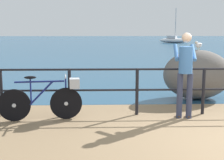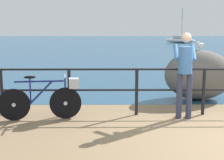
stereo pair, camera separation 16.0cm
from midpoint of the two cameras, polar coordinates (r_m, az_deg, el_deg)
The scene contains 8 objects.
ground_plane at distance 25.08m, azimuth 4.30°, elevation 4.84°, with size 120.00×120.00×0.10m, color #846B4C.
sea_surface at distance 52.55m, azimuth 1.74°, elevation 7.17°, with size 120.00×90.00×0.01m, color navy.
promenade_railing at distance 7.00m, azimuth 17.19°, elevation -1.02°, with size 8.80×0.07×1.02m.
bicycle at distance 6.49m, azimuth -11.16°, elevation -3.15°, with size 1.69×0.48×0.92m.
person_at_railing at distance 6.55m, azimuth 13.97°, elevation 1.56°, with size 0.51×0.66×1.78m.
breakwater_boulder_main at distance 8.54m, azimuth 16.17°, elevation 0.91°, with size 1.81×1.27×1.31m.
seagull at distance 8.51m, azimuth 16.47°, elevation 6.26°, with size 0.30×0.28×0.23m.
sailboat at distance 45.59m, azimuth 12.51°, elevation 7.19°, with size 4.35×3.59×4.90m.
Camera 2 is at (-2.06, -4.92, 1.83)m, focal length 49.65 mm.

